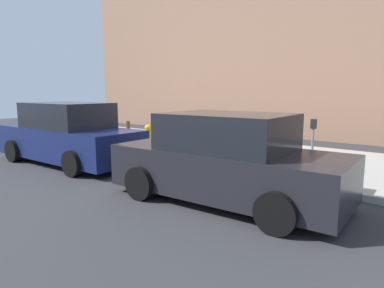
{
  "coord_description": "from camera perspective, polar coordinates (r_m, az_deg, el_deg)",
  "views": [
    {
      "loc": [
        -7.1,
        6.66,
        2.03
      ],
      "look_at": [
        -1.69,
        0.02,
        0.69
      ],
      "focal_mm": 31.55,
      "sensor_mm": 36.0,
      "label": 1
    }
  ],
  "objects": [
    {
      "name": "suitcase_red_0",
      "position": [
        8.57,
        10.78,
        -1.99
      ],
      "size": [
        0.37,
        0.23,
        0.85
      ],
      "color": "red",
      "rests_on": "sidewalk_curb"
    },
    {
      "name": "suitcase_black_6",
      "position": [
        10.4,
        -3.82,
        -0.14
      ],
      "size": [
        0.41,
        0.25,
        0.76
      ],
      "color": "black",
      "rests_on": "sidewalk_curb"
    },
    {
      "name": "parked_car_navy_1",
      "position": [
        10.18,
        -20.18,
        1.38
      ],
      "size": [
        4.77,
        2.1,
        1.72
      ],
      "color": "#141E4C",
      "rests_on": "ground_plane"
    },
    {
      "name": "bollard_post",
      "position": [
        11.42,
        -10.69,
        1.52
      ],
      "size": [
        0.13,
        0.13,
        0.92
      ],
      "primitive_type": "cylinder",
      "color": "brown",
      "rests_on": "sidewalk_curb"
    },
    {
      "name": "suitcase_olive_4",
      "position": [
        9.72,
        0.49,
        -0.31
      ],
      "size": [
        0.5,
        0.25,
        1.0
      ],
      "color": "#59601E",
      "rests_on": "sidewalk_curb"
    },
    {
      "name": "parked_car_charcoal_0",
      "position": [
        6.26,
        5.86,
        -2.83
      ],
      "size": [
        4.42,
        2.18,
        1.64
      ],
      "color": "black",
      "rests_on": "ground_plane"
    },
    {
      "name": "suitcase_maroon_5",
      "position": [
        10.01,
        -2.11,
        0.1
      ],
      "size": [
        0.42,
        0.26,
        0.79
      ],
      "color": "maroon",
      "rests_on": "sidewalk_curb"
    },
    {
      "name": "ground_plane",
      "position": [
        9.95,
        -7.51,
        -2.99
      ],
      "size": [
        40.0,
        40.0,
        0.0
      ],
      "primitive_type": "plane",
      "color": "#333335"
    },
    {
      "name": "parking_meter",
      "position": [
        8.22,
        19.74,
        0.91
      ],
      "size": [
        0.12,
        0.09,
        1.27
      ],
      "color": "slate",
      "rests_on": "sidewalk_curb"
    },
    {
      "name": "suitcase_navy_1",
      "position": [
        8.82,
        8.07,
        -1.68
      ],
      "size": [
        0.44,
        0.21,
        0.81
      ],
      "color": "navy",
      "rests_on": "sidewalk_curb"
    },
    {
      "name": "suitcase_teal_3",
      "position": [
        9.32,
        2.74,
        -0.63
      ],
      "size": [
        0.43,
        0.22,
        1.04
      ],
      "color": "#0F606B",
      "rests_on": "sidewalk_curb"
    },
    {
      "name": "fire_hydrant",
      "position": [
        10.94,
        -7.43,
        1.17
      ],
      "size": [
        0.39,
        0.21,
        0.84
      ],
      "color": "#D89E0C",
      "rests_on": "sidewalk_curb"
    },
    {
      "name": "building_facade_sidewalk_side",
      "position": [
        17.42,
        15.29,
        18.36
      ],
      "size": [
        24.0,
        3.0,
        10.0
      ],
      "primitive_type": "cube",
      "color": "#936B51",
      "rests_on": "ground_plane"
    },
    {
      "name": "suitcase_silver_2",
      "position": [
        9.03,
        5.24,
        -0.73
      ],
      "size": [
        0.41,
        0.23,
        1.01
      ],
      "color": "#9EA0A8",
      "rests_on": "sidewalk_curb"
    },
    {
      "name": "sidewalk_curb",
      "position": [
        11.76,
        1.36,
        -0.74
      ],
      "size": [
        18.0,
        5.0,
        0.14
      ],
      "primitive_type": "cube",
      "color": "#ADA89E",
      "rests_on": "ground_plane"
    }
  ]
}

